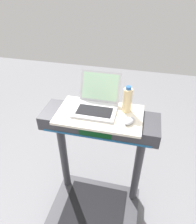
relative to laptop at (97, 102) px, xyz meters
The scene contains 4 objects.
desk_board 0.10m from the laptop, 61.76° to the right, with size 0.64×0.37×0.02m, color beige.
laptop is the anchor object (origin of this frame).
computer_mouse 0.30m from the laptop, 26.26° to the right, with size 0.06×0.10×0.03m, color #B2B2B7.
water_bottle 0.23m from the laptop, ahead, with size 0.07×0.07×0.21m.
Camera 1 is at (0.27, -0.50, 2.03)m, focal length 32.97 mm.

